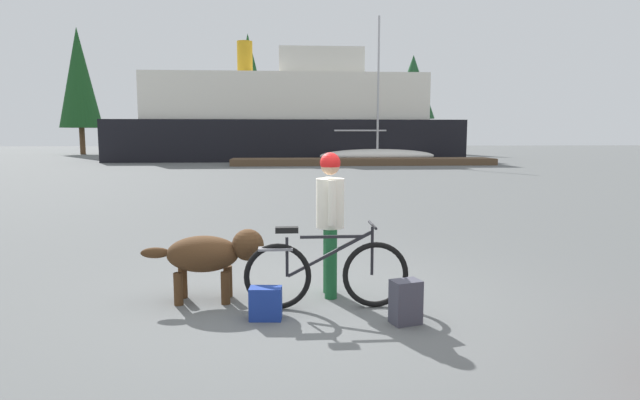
{
  "coord_description": "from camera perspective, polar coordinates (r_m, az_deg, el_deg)",
  "views": [
    {
      "loc": [
        -0.38,
        -5.67,
        1.85
      ],
      "look_at": [
        0.08,
        0.77,
        1.04
      ],
      "focal_mm": 29.38,
      "sensor_mm": 36.0,
      "label": 1
    }
  ],
  "objects": [
    {
      "name": "ground_plane",
      "position": [
        5.98,
        -0.22,
        -10.86
      ],
      "size": [
        160.0,
        160.0,
        0.0
      ],
      "primitive_type": "plane",
      "color": "#595B5B"
    },
    {
      "name": "backpack",
      "position": [
        5.29,
        9.32,
        -10.9
      ],
      "size": [
        0.33,
        0.27,
        0.44
      ],
      "primitive_type": "cube",
      "rotation": [
        0.0,
        0.0,
        0.29
      ],
      "color": "#3F3F4C",
      "rests_on": "ground_plane"
    },
    {
      "name": "handbag_pannier",
      "position": [
        5.37,
        -5.95,
        -11.15
      ],
      "size": [
        0.33,
        0.21,
        0.33
      ],
      "primitive_type": "cube",
      "rotation": [
        0.0,
        0.0,
        -0.08
      ],
      "color": "navy",
      "rests_on": "ground_plane"
    },
    {
      "name": "ferry_boat",
      "position": [
        38.7,
        -3.51,
        8.77
      ],
      "size": [
        24.49,
        7.21,
        8.44
      ],
      "color": "black",
      "rests_on": "ground_plane"
    },
    {
      "name": "pine_tree_center",
      "position": [
        52.79,
        -7.81,
        13.07
      ],
      "size": [
        3.96,
        3.96,
        11.52
      ],
      "color": "#4C331E",
      "rests_on": "ground_plane"
    },
    {
      "name": "dog",
      "position": [
        5.95,
        -11.75,
        -5.79
      ],
      "size": [
        1.35,
        0.47,
        0.81
      ],
      "color": "#472D19",
      "rests_on": "ground_plane"
    },
    {
      "name": "dock_pier",
      "position": [
        32.16,
        4.71,
        4.19
      ],
      "size": [
        15.95,
        2.37,
        0.4
      ],
      "primitive_type": "cube",
      "color": "brown",
      "rests_on": "ground_plane"
    },
    {
      "name": "person_cyclist",
      "position": [
        5.94,
        1.11,
        -1.23
      ],
      "size": [
        0.32,
        0.53,
        1.65
      ],
      "color": "#19592D",
      "rests_on": "ground_plane"
    },
    {
      "name": "pine_tree_far_right",
      "position": [
        53.55,
        10.09,
        12.0
      ],
      "size": [
        4.34,
        4.34,
        9.58
      ],
      "color": "#4C331E",
      "rests_on": "ground_plane"
    },
    {
      "name": "sailboat_moored",
      "position": [
        34.62,
        6.26,
        4.89
      ],
      "size": [
        7.58,
        2.12,
        9.34
      ],
      "color": "silver",
      "rests_on": "ground_plane"
    },
    {
      "name": "pine_tree_far_left",
      "position": [
        53.94,
        -24.78,
        11.98
      ],
      "size": [
        3.76,
        3.76,
        11.55
      ],
      "color": "#4C331E",
      "rests_on": "ground_plane"
    },
    {
      "name": "bicycle",
      "position": [
        5.61,
        0.61,
        -7.95
      ],
      "size": [
        1.76,
        0.44,
        0.91
      ],
      "color": "black",
      "rests_on": "ground_plane"
    }
  ]
}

